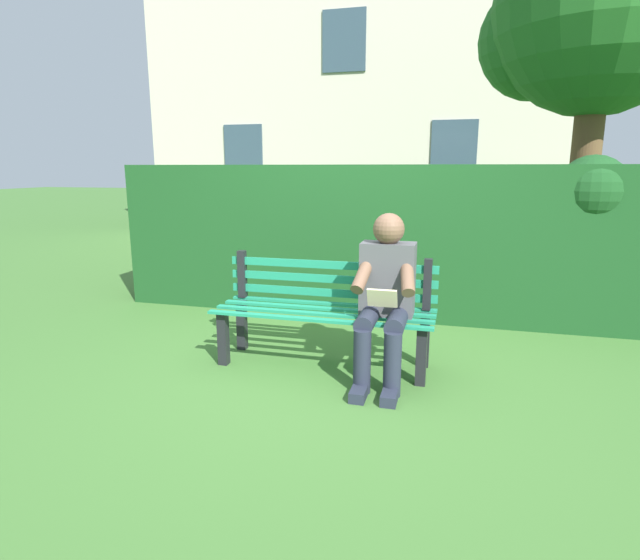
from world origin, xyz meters
name	(u,v)px	position (x,y,z in m)	size (l,w,h in m)	color
ground	(323,365)	(0.00, 0.00, 0.00)	(60.00, 60.00, 0.00)	#3D6B2D
park_bench	(326,309)	(0.00, -0.08, 0.42)	(1.64, 0.51, 0.82)	black
person_seated	(385,294)	(-0.47, 0.10, 0.61)	(0.44, 0.73, 1.16)	#4C4C51
hedge_backdrop	(400,238)	(-0.37, -1.61, 0.78)	(5.71, 0.76, 1.58)	#19471E
tree	(590,16)	(-2.26, -3.44, 3.17)	(2.52, 2.40, 4.45)	brown
building_facade	(357,91)	(1.50, -8.87, 3.21)	(9.09, 2.98, 6.43)	beige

